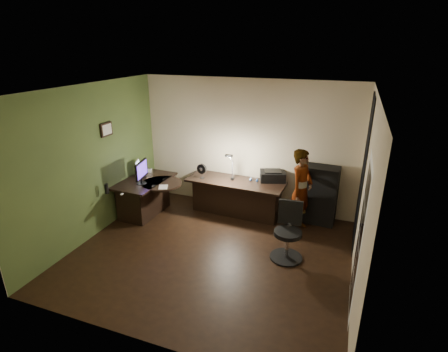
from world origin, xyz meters
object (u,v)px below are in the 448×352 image
(cabinet, at_px, (316,194))
(person, at_px, (301,191))
(monitor, at_px, (141,176))
(desk_right, at_px, (235,198))
(desk_left, at_px, (146,197))
(office_chair, at_px, (288,233))

(cabinet, xyz_separation_m, person, (-0.25, -0.41, 0.21))
(cabinet, height_order, monitor, cabinet)
(desk_right, height_order, monitor, monitor)
(cabinet, xyz_separation_m, monitor, (-3.25, -1.05, 0.33))
(desk_left, height_order, office_chair, office_chair)
(cabinet, distance_m, office_chair, 1.51)
(desk_right, bearing_deg, cabinet, 12.26)
(cabinet, xyz_separation_m, office_chair, (-0.27, -1.48, -0.10))
(desk_right, height_order, cabinet, cabinet)
(desk_left, relative_size, monitor, 2.52)
(desk_left, xyz_separation_m, desk_right, (1.73, 0.60, -0.00))
(office_chair, bearing_deg, desk_left, 164.76)
(desk_left, distance_m, monitor, 0.56)
(monitor, distance_m, person, 3.07)
(monitor, height_order, person, person)
(cabinet, bearing_deg, desk_right, -166.72)
(desk_right, bearing_deg, desk_left, -158.17)
(desk_right, distance_m, person, 1.39)
(desk_left, relative_size, desk_right, 0.65)
(desk_right, xyz_separation_m, cabinet, (1.57, 0.27, 0.21))
(desk_left, distance_m, office_chair, 3.10)
(person, bearing_deg, cabinet, -11.93)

